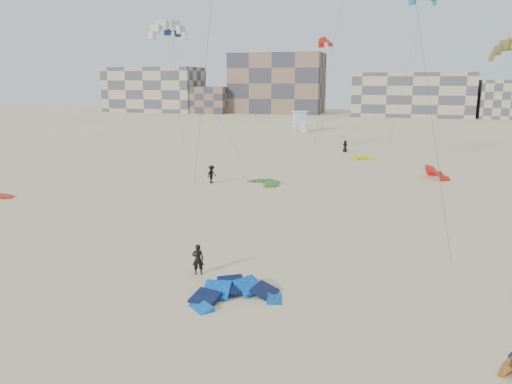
# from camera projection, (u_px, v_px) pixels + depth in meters

# --- Properties ---
(ground) EXTENTS (320.00, 320.00, 0.00)m
(ground) POSITION_uv_depth(u_px,v_px,m) (195.00, 304.00, 22.03)
(ground) COLOR beige
(ground) RESTS_ON ground
(kite_ground_blue) EXTENTS (5.81, 5.88, 2.48)m
(kite_ground_blue) POSITION_uv_depth(u_px,v_px,m) (237.00, 300.00, 22.42)
(kite_ground_blue) COLOR #0A7DF5
(kite_ground_blue) RESTS_ON ground
(kite_ground_green) EXTENTS (4.85, 4.87, 0.81)m
(kite_ground_green) POSITION_uv_depth(u_px,v_px,m) (264.00, 184.00, 47.92)
(kite_ground_green) COLOR #357D1B
(kite_ground_green) RESTS_ON ground
(kite_ground_red_far) EXTENTS (4.55, 4.52, 3.62)m
(kite_ground_red_far) POSITION_uv_depth(u_px,v_px,m) (436.00, 178.00, 50.69)
(kite_ground_red_far) COLOR red
(kite_ground_red_far) RESTS_ON ground
(kite_ground_yellow) EXTENTS (3.78, 3.89, 1.24)m
(kite_ground_yellow) POSITION_uv_depth(u_px,v_px,m) (363.00, 159.00, 62.80)
(kite_ground_yellow) COLOR yellow
(kite_ground_yellow) RESTS_ON ground
(kitesurfer_main) EXTENTS (0.68, 0.55, 1.60)m
(kitesurfer_main) POSITION_uv_depth(u_px,v_px,m) (198.00, 259.00, 25.25)
(kitesurfer_main) COLOR black
(kitesurfer_main) RESTS_ON ground
(kitesurfer_c) EXTENTS (1.05, 1.28, 1.73)m
(kitesurfer_c) POSITION_uv_depth(u_px,v_px,m) (212.00, 174.00, 48.02)
(kitesurfer_c) COLOR black
(kitesurfer_c) RESTS_ON ground
(kitesurfer_e) EXTENTS (0.94, 0.79, 1.64)m
(kitesurfer_e) POSITION_uv_depth(u_px,v_px,m) (345.00, 146.00, 69.32)
(kitesurfer_e) COLOR black
(kitesurfer_e) RESTS_ON ground
(kite_fly_grey) EXTENTS (12.02, 5.49, 15.19)m
(kite_fly_grey) POSITION_uv_depth(u_px,v_px,m) (168.00, 32.00, 53.57)
(kite_fly_grey) COLOR silver
(kite_fly_grey) RESTS_ON ground
(kite_fly_olive) EXTENTS (5.45, 6.37, 12.73)m
(kite_fly_olive) POSITION_uv_depth(u_px,v_px,m) (512.00, 52.00, 45.05)
(kite_fly_olive) COLOR brown
(kite_fly_olive) RESTS_ON ground
(kite_fly_navy) EXTENTS (5.29, 6.88, 16.84)m
(kite_fly_navy) POSITION_uv_depth(u_px,v_px,m) (172.00, 31.00, 72.39)
(kite_fly_navy) COLOR #0E1D41
(kite_fly_navy) RESTS_ON ground
(kite_fly_red) EXTENTS (4.34, 8.34, 15.91)m
(kite_fly_red) POSITION_uv_depth(u_px,v_px,m) (325.00, 43.00, 79.25)
(kite_fly_red) COLOR red
(kite_fly_red) RESTS_ON ground
(lifeguard_tower_far) EXTENTS (3.74, 5.93, 3.96)m
(lifeguard_tower_far) POSITION_uv_depth(u_px,v_px,m) (300.00, 121.00, 97.48)
(lifeguard_tower_far) COLOR white
(lifeguard_tower_far) RESTS_ON ground
(condo_west_a) EXTENTS (30.00, 15.00, 14.00)m
(condo_west_a) POSITION_uv_depth(u_px,v_px,m) (154.00, 90.00, 161.59)
(condo_west_a) COLOR tan
(condo_west_a) RESTS_ON ground
(condo_west_b) EXTENTS (28.00, 14.00, 18.00)m
(condo_west_b) POSITION_uv_depth(u_px,v_px,m) (277.00, 83.00, 153.82)
(condo_west_b) COLOR #7E614C
(condo_west_b) RESTS_ON ground
(condo_mid) EXTENTS (32.00, 16.00, 12.00)m
(condo_mid) POSITION_uv_depth(u_px,v_px,m) (412.00, 95.00, 139.65)
(condo_mid) COLOR tan
(condo_mid) RESTS_ON ground
(condo_fill_left) EXTENTS (12.00, 10.00, 8.00)m
(condo_fill_left) POSITION_uv_depth(u_px,v_px,m) (210.00, 100.00, 154.83)
(condo_fill_left) COLOR #7E614C
(condo_fill_left) RESTS_ON ground
(condo_fill_right) EXTENTS (10.00, 10.00, 10.00)m
(condo_fill_right) POSITION_uv_depth(u_px,v_px,m) (499.00, 99.00, 131.91)
(condo_fill_right) COLOR tan
(condo_fill_right) RESTS_ON ground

